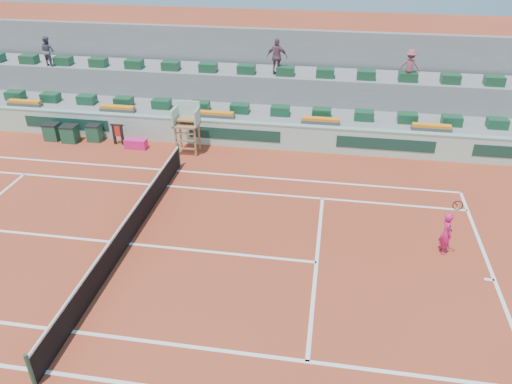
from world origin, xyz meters
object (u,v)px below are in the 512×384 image
tennis_player (446,233)px  player_bag (136,144)px  drink_cooler_a (94,133)px  umpire_chair (187,121)px

tennis_player → player_bag: bearing=154.8°
player_bag → drink_cooler_a: (-2.30, 0.51, 0.19)m
drink_cooler_a → tennis_player: tennis_player is taller
player_bag → umpire_chair: size_ratio=0.43×
umpire_chair → tennis_player: size_ratio=1.05×
player_bag → umpire_chair: (2.59, 0.05, 1.31)m
umpire_chair → drink_cooler_a: (-4.90, 0.46, -1.12)m
player_bag → umpire_chair: 2.91m
player_bag → umpire_chair: umpire_chair is taller
tennis_player → drink_cooler_a: bearing=156.5°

